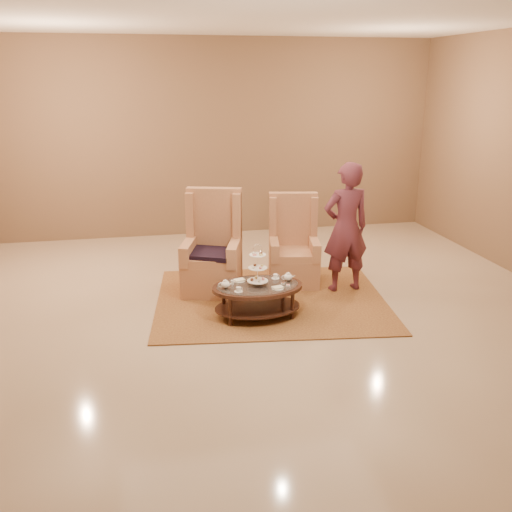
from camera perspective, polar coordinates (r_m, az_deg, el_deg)
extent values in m
plane|color=#BFA98E|center=(7.12, 0.88, -5.86)|extent=(8.00, 8.00, 0.00)
cube|color=white|center=(7.12, 0.88, -5.86)|extent=(8.00, 8.00, 0.02)
cube|color=brown|center=(10.53, -3.82, 11.64)|extent=(8.00, 0.04, 3.50)
cube|color=olive|center=(7.55, 1.49, -4.37)|extent=(3.25, 2.82, 0.02)
cylinder|color=black|center=(6.72, -2.58, -5.63)|extent=(0.05, 0.05, 0.36)
cylinder|color=black|center=(6.90, 3.66, -5.01)|extent=(0.05, 0.05, 0.36)
cylinder|color=black|center=(7.08, -3.26, -4.39)|extent=(0.05, 0.05, 0.36)
cylinder|color=black|center=(7.26, 2.69, -3.84)|extent=(0.05, 0.05, 0.36)
cylinder|color=white|center=(6.82, 0.16, -1.12)|extent=(0.01, 0.01, 0.46)
torus|color=white|center=(6.75, 0.16, 0.71)|extent=(0.12, 0.01, 0.12)
cylinder|color=white|center=(6.88, 0.16, -2.48)|extent=(0.27, 0.27, 0.01)
cylinder|color=white|center=(6.82, 0.16, -1.19)|extent=(0.24, 0.24, 0.01)
cylinder|color=white|center=(6.77, 0.16, 0.12)|extent=(0.21, 0.21, 0.01)
cylinder|color=#D7786E|center=(6.89, 0.72, -2.29)|extent=(0.04, 0.04, 0.03)
cylinder|color=tan|center=(6.94, 0.01, -2.14)|extent=(0.04, 0.04, 0.03)
cylinder|color=#5A311F|center=(6.86, -0.41, -2.38)|extent=(0.04, 0.04, 0.03)
cylinder|color=beige|center=(6.81, 0.31, -2.53)|extent=(0.04, 0.04, 0.03)
ellipsoid|color=tan|center=(6.85, 0.61, -0.96)|extent=(0.04, 0.04, 0.03)
ellipsoid|color=#5A311F|center=(6.87, -0.12, -0.90)|extent=(0.04, 0.04, 0.03)
ellipsoid|color=beige|center=(6.79, -0.29, -1.13)|extent=(0.04, 0.04, 0.03)
ellipsoid|color=#D7786E|center=(6.77, 0.44, -1.19)|extent=(0.04, 0.04, 0.03)
cube|color=#5A311F|center=(6.81, 0.47, 0.33)|extent=(0.04, 0.03, 0.02)
cube|color=beige|center=(6.80, -0.19, 0.32)|extent=(0.04, 0.03, 0.02)
cube|color=#D7786E|center=(6.73, -0.15, 0.12)|extent=(0.04, 0.03, 0.02)
cube|color=tan|center=(6.73, 0.51, 0.13)|extent=(0.04, 0.03, 0.02)
ellipsoid|color=white|center=(6.78, -3.09, -2.86)|extent=(0.11, 0.11, 0.09)
cylinder|color=white|center=(6.76, -3.09, -2.50)|extent=(0.05, 0.05, 0.01)
sphere|color=white|center=(6.76, -3.09, -2.40)|extent=(0.02, 0.02, 0.02)
cone|color=white|center=(6.79, -2.52, -2.77)|extent=(0.07, 0.03, 0.05)
torus|color=white|center=(6.77, -3.54, -2.90)|extent=(0.06, 0.01, 0.06)
ellipsoid|color=white|center=(7.03, 3.23, -2.11)|extent=(0.11, 0.11, 0.09)
cylinder|color=white|center=(7.01, 3.24, -1.76)|extent=(0.05, 0.05, 0.01)
sphere|color=white|center=(7.01, 3.24, -1.67)|extent=(0.02, 0.02, 0.02)
cone|color=white|center=(7.04, 3.76, -2.03)|extent=(0.07, 0.03, 0.05)
torus|color=white|center=(7.01, 2.81, -2.15)|extent=(0.06, 0.01, 0.06)
cylinder|color=white|center=(6.69, -1.76, -3.56)|extent=(0.11, 0.11, 0.01)
cylinder|color=white|center=(6.68, -1.76, -3.33)|extent=(0.06, 0.06, 0.05)
torus|color=white|center=(6.68, -1.47, -3.31)|extent=(0.03, 0.01, 0.03)
cylinder|color=white|center=(7.11, 1.96, -2.24)|extent=(0.11, 0.11, 0.01)
cylinder|color=white|center=(7.10, 1.96, -2.03)|extent=(0.06, 0.06, 0.05)
torus|color=white|center=(7.11, 2.23, -2.01)|extent=(0.03, 0.01, 0.03)
cylinder|color=white|center=(7.02, -1.66, -2.51)|extent=(0.15, 0.15, 0.01)
cube|color=white|center=(7.02, -1.66, -2.41)|extent=(0.15, 0.12, 0.02)
cylinder|color=white|center=(6.78, 2.19, -3.25)|extent=(0.15, 0.15, 0.01)
cube|color=white|center=(6.78, 2.19, -3.15)|extent=(0.15, 0.12, 0.02)
cylinder|color=white|center=(6.91, -2.37, -2.65)|extent=(0.04, 0.04, 0.05)
cylinder|color=white|center=(6.87, 3.23, -2.96)|extent=(0.05, 0.05, 0.01)
cylinder|color=#D7786E|center=(6.87, 3.23, -2.89)|extent=(0.04, 0.04, 0.01)
cylinder|color=white|center=(6.93, 2.73, -2.76)|extent=(0.05, 0.05, 0.01)
cylinder|color=#5A311F|center=(6.93, 2.74, -2.69)|extent=(0.04, 0.04, 0.01)
cylinder|color=white|center=(6.97, -2.94, -2.64)|extent=(0.05, 0.05, 0.01)
cylinder|color=beige|center=(6.97, -2.94, -2.57)|extent=(0.04, 0.04, 0.01)
cube|color=tan|center=(7.78, -4.39, -2.04)|extent=(0.92, 0.92, 0.45)
cube|color=tan|center=(7.65, -4.50, -0.22)|extent=(0.79, 0.79, 0.11)
cube|color=tan|center=(7.93, -4.12, 1.90)|extent=(0.76, 0.35, 1.38)
cube|color=tan|center=(7.87, -6.53, 4.10)|extent=(0.17, 0.25, 0.64)
cube|color=tan|center=(7.77, -1.89, 4.03)|extent=(0.17, 0.25, 0.64)
cube|color=tan|center=(7.67, -6.79, 0.45)|extent=(0.31, 0.68, 0.28)
cube|color=tan|center=(7.58, -2.21, 0.34)|extent=(0.31, 0.68, 0.28)
cube|color=black|center=(7.59, -4.55, 0.24)|extent=(0.75, 0.73, 0.06)
cube|color=tan|center=(8.09, 3.77, -1.41)|extent=(0.79, 0.79, 0.41)
cube|color=tan|center=(7.96, 3.83, 0.19)|extent=(0.67, 0.67, 0.10)
cube|color=tan|center=(8.23, 3.67, 2.04)|extent=(0.69, 0.26, 1.26)
cube|color=tan|center=(8.10, 1.67, 3.94)|extent=(0.13, 0.23, 0.58)
cube|color=tan|center=(8.15, 5.78, 3.94)|extent=(0.13, 0.23, 0.58)
cube|color=tan|center=(7.92, 1.81, 0.72)|extent=(0.23, 0.62, 0.25)
cube|color=tan|center=(7.97, 5.86, 0.73)|extent=(0.23, 0.62, 0.25)
imported|color=#5C2735|center=(7.73, 8.98, 2.79)|extent=(0.68, 0.48, 1.77)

